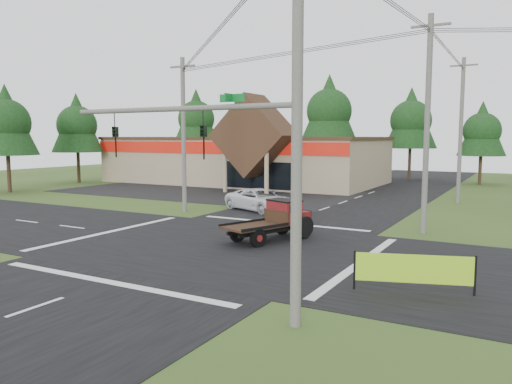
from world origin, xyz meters
The scene contains 20 objects.
ground centered at (0.00, 0.00, 0.00)m, with size 120.00×120.00×0.00m, color #34491A.
road_ns centered at (0.00, 0.00, 0.01)m, with size 12.00×120.00×0.02m, color black.
road_ew centered at (0.00, 0.00, 0.01)m, with size 120.00×12.00×0.02m, color black.
parking_apron centered at (-14.00, 19.00, 0.01)m, with size 28.00×14.00×0.02m, color black.
cvs_building centered at (-15.70, 29.57, 2.78)m, with size 30.40×18.20×9.19m.
traffic_signal_mast centered at (5.82, -7.50, 4.43)m, with size 8.12×0.24×7.00m.
utility_pole_nr centered at (7.50, -7.50, 5.64)m, with size 2.00×0.30×11.00m.
utility_pole_nw centered at (-8.00, 8.00, 5.39)m, with size 2.00×0.30×10.50m.
utility_pole_ne centered at (8.00, 8.00, 5.89)m, with size 2.00×0.30×11.50m.
utility_pole_n centered at (8.00, 22.00, 5.74)m, with size 2.00×0.30×11.20m.
tree_row_a centered at (-30.00, 40.00, 8.05)m, with size 6.72×6.72×12.12m.
tree_row_b centered at (-20.00, 42.00, 6.70)m, with size 5.60×5.60×10.10m.
tree_row_c centered at (-10.00, 41.00, 8.72)m, with size 7.28×7.28×13.13m.
tree_row_d centered at (0.00, 42.00, 7.38)m, with size 6.16×6.16×11.11m.
tree_row_e centered at (8.00, 40.00, 6.03)m, with size 5.04×5.04×9.09m.
tree_side_w centered at (-32.00, 20.00, 6.70)m, with size 5.60×5.60×10.10m.
tree_side_w_near centered at (-30.00, 10.00, 6.70)m, with size 5.60×5.60×10.10m.
antique_flatbed_truck centered at (1.66, 2.21, 1.02)m, with size 1.86×4.86×2.03m, color maroon, non-canonical shape.
roadside_banner centered at (9.71, -2.94, 0.67)m, with size 3.94×0.12×1.35m, color #95D71C, non-canonical shape.
white_pickup centered at (-3.68, 11.02, 0.77)m, with size 2.55×5.53×1.54m, color white.
Camera 1 is at (12.96, -19.57, 5.15)m, focal length 35.00 mm.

